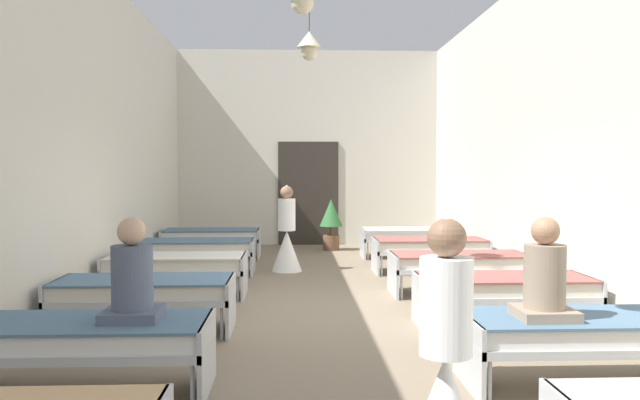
{
  "coord_description": "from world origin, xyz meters",
  "views": [
    {
      "loc": [
        -0.36,
        -7.77,
        1.74
      ],
      "look_at": [
        0.0,
        0.63,
        1.34
      ],
      "focal_mm": 35.56,
      "sensor_mm": 36.0,
      "label": 1
    }
  ],
  "objects_px": {
    "bed_right_row_1": "(583,332)",
    "bed_right_row_4": "(430,247)",
    "bed_right_row_5": "(409,235)",
    "bed_left_row_3": "(176,265)",
    "patient_seated_secondary": "(132,282)",
    "bed_right_row_2": "(504,288)",
    "bed_left_row_5": "(212,236)",
    "patient_seated_primary": "(545,281)",
    "nurse_near_aisle": "(445,385)",
    "potted_plant": "(331,219)",
    "bed_left_row_4": "(197,248)",
    "bed_right_row_3": "(459,263)",
    "bed_left_row_1": "(86,338)",
    "nurse_mid_aisle": "(287,241)",
    "bed_left_row_2": "(144,291)"
  },
  "relations": [
    {
      "from": "bed_right_row_3",
      "to": "potted_plant",
      "type": "bearing_deg",
      "value": 106.73
    },
    {
      "from": "bed_left_row_3",
      "to": "patient_seated_primary",
      "type": "distance_m",
      "value": 5.28
    },
    {
      "from": "bed_left_row_1",
      "to": "bed_right_row_3",
      "type": "distance_m",
      "value": 5.46
    },
    {
      "from": "bed_left_row_4",
      "to": "patient_seated_primary",
      "type": "height_order",
      "value": "patient_seated_primary"
    },
    {
      "from": "bed_right_row_4",
      "to": "potted_plant",
      "type": "xyz_separation_m",
      "value": [
        -1.49,
        3.07,
        0.23
      ]
    },
    {
      "from": "bed_right_row_3",
      "to": "bed_right_row_1",
      "type": "bearing_deg",
      "value": -90.0
    },
    {
      "from": "bed_left_row_3",
      "to": "patient_seated_secondary",
      "type": "distance_m",
      "value": 3.81
    },
    {
      "from": "bed_left_row_2",
      "to": "nurse_near_aisle",
      "type": "bearing_deg",
      "value": -53.62
    },
    {
      "from": "bed_left_row_1",
      "to": "bed_right_row_2",
      "type": "bearing_deg",
      "value": 25.82
    },
    {
      "from": "bed_right_row_4",
      "to": "bed_right_row_5",
      "type": "relative_size",
      "value": 1.0
    },
    {
      "from": "bed_right_row_1",
      "to": "bed_right_row_4",
      "type": "bearing_deg",
      "value": 90.0
    },
    {
      "from": "bed_left_row_1",
      "to": "bed_right_row_2",
      "type": "distance_m",
      "value": 4.36
    },
    {
      "from": "bed_right_row_4",
      "to": "patient_seated_primary",
      "type": "distance_m",
      "value": 5.79
    },
    {
      "from": "bed_right_row_3",
      "to": "nurse_near_aisle",
      "type": "height_order",
      "value": "nurse_near_aisle"
    },
    {
      "from": "bed_left_row_4",
      "to": "nurse_near_aisle",
      "type": "relative_size",
      "value": 1.28
    },
    {
      "from": "bed_right_row_1",
      "to": "patient_seated_primary",
      "type": "bearing_deg",
      "value": -169.3
    },
    {
      "from": "potted_plant",
      "to": "bed_right_row_3",
      "type": "bearing_deg",
      "value": -73.27
    },
    {
      "from": "nurse_near_aisle",
      "to": "bed_left_row_1",
      "type": "bearing_deg",
      "value": 114.98
    },
    {
      "from": "bed_left_row_1",
      "to": "bed_right_row_3",
      "type": "relative_size",
      "value": 1.0
    },
    {
      "from": "nurse_near_aisle",
      "to": "bed_left_row_3",
      "type": "bearing_deg",
      "value": 80.45
    },
    {
      "from": "bed_right_row_3",
      "to": "bed_left_row_5",
      "type": "relative_size",
      "value": 1.0
    },
    {
      "from": "bed_right_row_2",
      "to": "bed_right_row_3",
      "type": "xyz_separation_m",
      "value": [
        0.0,
        1.9,
        0.0
      ]
    },
    {
      "from": "bed_left_row_1",
      "to": "bed_right_row_1",
      "type": "relative_size",
      "value": 1.0
    },
    {
      "from": "bed_left_row_1",
      "to": "bed_right_row_1",
      "type": "height_order",
      "value": "same"
    },
    {
      "from": "bed_left_row_2",
      "to": "bed_right_row_2",
      "type": "relative_size",
      "value": 1.0
    },
    {
      "from": "bed_right_row_3",
      "to": "bed_left_row_3",
      "type": "bearing_deg",
      "value": 180.0
    },
    {
      "from": "bed_right_row_2",
      "to": "bed_right_row_5",
      "type": "distance_m",
      "value": 5.7
    },
    {
      "from": "bed_right_row_4",
      "to": "bed_left_row_1",
      "type": "bearing_deg",
      "value": -124.56
    },
    {
      "from": "bed_left_row_1",
      "to": "bed_right_row_2",
      "type": "relative_size",
      "value": 1.0
    },
    {
      "from": "bed_left_row_5",
      "to": "potted_plant",
      "type": "bearing_deg",
      "value": 25.62
    },
    {
      "from": "bed_right_row_2",
      "to": "bed_left_row_3",
      "type": "relative_size",
      "value": 1.0
    },
    {
      "from": "potted_plant",
      "to": "bed_left_row_4",
      "type": "bearing_deg",
      "value": -128.43
    },
    {
      "from": "bed_right_row_1",
      "to": "nurse_mid_aisle",
      "type": "distance_m",
      "value": 6.42
    },
    {
      "from": "bed_left_row_3",
      "to": "nurse_mid_aisle",
      "type": "xyz_separation_m",
      "value": [
        1.5,
        2.14,
        0.09
      ]
    },
    {
      "from": "patient_seated_secondary",
      "to": "potted_plant",
      "type": "bearing_deg",
      "value": 76.58
    },
    {
      "from": "bed_left_row_1",
      "to": "bed_right_row_1",
      "type": "bearing_deg",
      "value": 0.0
    },
    {
      "from": "bed_right_row_1",
      "to": "bed_right_row_5",
      "type": "xyz_separation_m",
      "value": [
        0.0,
        7.6,
        0.0
      ]
    },
    {
      "from": "bed_right_row_4",
      "to": "patient_seated_primary",
      "type": "bearing_deg",
      "value": -93.47
    },
    {
      "from": "bed_left_row_1",
      "to": "bed_right_row_4",
      "type": "bearing_deg",
      "value": 55.44
    },
    {
      "from": "bed_left_row_1",
      "to": "potted_plant",
      "type": "bearing_deg",
      "value": 74.49
    },
    {
      "from": "bed_right_row_1",
      "to": "bed_right_row_4",
      "type": "relative_size",
      "value": 1.0
    },
    {
      "from": "patient_seated_primary",
      "to": "potted_plant",
      "type": "height_order",
      "value": "patient_seated_primary"
    },
    {
      "from": "bed_left_row_4",
      "to": "potted_plant",
      "type": "bearing_deg",
      "value": 51.57
    },
    {
      "from": "bed_left_row_2",
      "to": "bed_left_row_3",
      "type": "distance_m",
      "value": 1.9
    },
    {
      "from": "bed_right_row_5",
      "to": "patient_seated_primary",
      "type": "height_order",
      "value": "patient_seated_primary"
    },
    {
      "from": "bed_right_row_3",
      "to": "patient_seated_primary",
      "type": "relative_size",
      "value": 2.37
    },
    {
      "from": "nurse_mid_aisle",
      "to": "patient_seated_primary",
      "type": "height_order",
      "value": "nurse_mid_aisle"
    },
    {
      "from": "potted_plant",
      "to": "bed_right_row_1",
      "type": "bearing_deg",
      "value": -80.33
    },
    {
      "from": "bed_right_row_1",
      "to": "nurse_near_aisle",
      "type": "bearing_deg",
      "value": -135.56
    },
    {
      "from": "bed_right_row_2",
      "to": "bed_left_row_5",
      "type": "bearing_deg",
      "value": 124.56
    }
  ]
}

